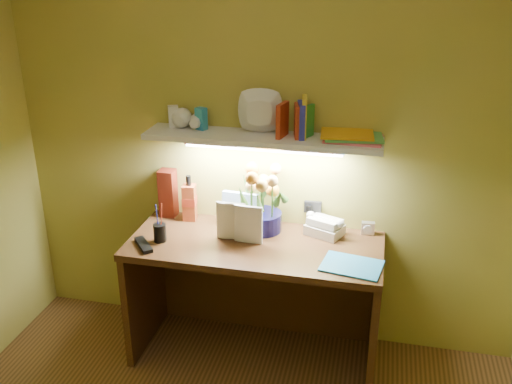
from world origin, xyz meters
TOP-DOWN VIEW (x-y plane):
  - desk at (0.00, 1.20)m, footprint 1.40×0.60m
  - flower_bouquet at (0.01, 1.37)m, footprint 0.28×0.28m
  - telephone at (0.36, 1.39)m, footprint 0.24×0.21m
  - desk_clock at (0.60, 1.45)m, footprint 0.08×0.04m
  - whisky_bottle at (-0.45, 1.41)m, footprint 0.08×0.08m
  - whisky_box at (-0.59, 1.44)m, footprint 0.09×0.09m
  - pen_cup at (-0.52, 1.11)m, footprint 0.08×0.08m
  - art_card at (-0.13, 1.39)m, footprint 0.21×0.06m
  - tv_remote at (-0.58, 1.03)m, footprint 0.16×0.18m
  - blue_folder at (0.54, 1.06)m, footprint 0.33×0.26m
  - desk_book_a at (-0.22, 1.22)m, footprint 0.17×0.02m
  - desk_book_b at (-0.12, 1.20)m, footprint 0.16×0.03m
  - wall_shelf at (0.03, 1.38)m, footprint 1.30×0.29m

SIDE VIEW (x-z plane):
  - desk at x=0.00m, z-range 0.00..0.75m
  - blue_folder at x=0.54m, z-range 0.75..0.76m
  - tv_remote at x=-0.58m, z-range 0.75..0.77m
  - desk_clock at x=0.60m, z-range 0.75..0.82m
  - telephone at x=0.36m, z-range 0.75..0.87m
  - pen_cup at x=-0.52m, z-range 0.75..0.92m
  - art_card at x=-0.13m, z-range 0.75..0.96m
  - desk_book_b at x=-0.12m, z-range 0.75..0.97m
  - desk_book_a at x=-0.22m, z-range 0.75..0.97m
  - whisky_bottle at x=-0.45m, z-range 0.75..1.03m
  - whisky_box at x=-0.59m, z-range 0.75..1.04m
  - flower_bouquet at x=0.01m, z-range 0.75..1.14m
  - wall_shelf at x=0.03m, z-range 1.21..1.46m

